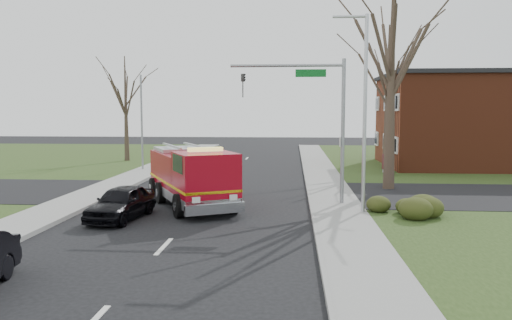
{
  "coord_description": "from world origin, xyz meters",
  "views": [
    {
      "loc": [
        4.19,
        -21.72,
        4.48
      ],
      "look_at": [
        2.39,
        2.78,
        2.0
      ],
      "focal_mm": 35.0,
      "sensor_mm": 36.0,
      "label": 1
    }
  ],
  "objects": [
    {
      "name": "bare_tree_far",
      "position": [
        11.0,
        15.0,
        6.49
      ],
      "size": [
        5.25,
        5.25,
        10.5
      ],
      "color": "#362820",
      "rests_on": "ground"
    },
    {
      "name": "bare_tree_near",
      "position": [
        9.5,
        6.0,
        7.41
      ],
      "size": [
        6.0,
        6.0,
        12.0
      ],
      "color": "#362820",
      "rests_on": "ground"
    },
    {
      "name": "utility_pole_far",
      "position": [
        -6.8,
        14.0,
        3.5
      ],
      "size": [
        0.14,
        0.14,
        7.0
      ],
      "primitive_type": "cylinder",
      "color": "gray",
      "rests_on": "ground"
    },
    {
      "name": "parked_car_maroon",
      "position": [
        -2.8,
        -2.03,
        0.69
      ],
      "size": [
        2.16,
        4.24,
        1.38
      ],
      "primitive_type": "imported",
      "rotation": [
        0.0,
        0.0,
        -0.13
      ],
      "color": "black",
      "rests_on": "ground"
    },
    {
      "name": "streetlight_pole",
      "position": [
        7.14,
        -0.5,
        4.55
      ],
      "size": [
        1.48,
        0.16,
        8.4
      ],
      "color": "#B7BABF",
      "rests_on": "ground"
    },
    {
      "name": "fire_engine",
      "position": [
        -0.5,
        1.01,
        1.31
      ],
      "size": [
        5.43,
        7.52,
        2.9
      ],
      "rotation": [
        0.0,
        0.0,
        0.47
      ],
      "color": "maroon",
      "rests_on": "ground"
    },
    {
      "name": "brick_building",
      "position": [
        19.0,
        18.0,
        3.66
      ],
      "size": [
        15.4,
        10.4,
        7.25
      ],
      "color": "maroon",
      "rests_on": "ground"
    },
    {
      "name": "sidewalk_right",
      "position": [
        6.2,
        0.0,
        0.07
      ],
      "size": [
        2.4,
        80.0,
        0.15
      ],
      "primitive_type": "cube",
      "color": "gray",
      "rests_on": "ground"
    },
    {
      "name": "hedge_corner",
      "position": [
        9.0,
        -1.0,
        0.58
      ],
      "size": [
        2.8,
        2.0,
        0.9
      ],
      "primitive_type": "ellipsoid",
      "color": "#2B3613",
      "rests_on": "lawn_right"
    },
    {
      "name": "traffic_signal_mast",
      "position": [
        5.21,
        1.5,
        4.71
      ],
      "size": [
        5.29,
        0.18,
        6.8
      ],
      "color": "gray",
      "rests_on": "ground"
    },
    {
      "name": "ground",
      "position": [
        0.0,
        0.0,
        0.0
      ],
      "size": [
        120.0,
        120.0,
        0.0
      ],
      "primitive_type": "plane",
      "color": "black",
      "rests_on": "ground"
    },
    {
      "name": "health_center_sign",
      "position": [
        10.5,
        12.5,
        0.88
      ],
      "size": [
        0.12,
        2.0,
        1.4
      ],
      "color": "#420F12",
      "rests_on": "ground"
    },
    {
      "name": "bare_tree_left",
      "position": [
        -10.0,
        20.0,
        5.56
      ],
      "size": [
        4.5,
        4.5,
        9.0
      ],
      "color": "#362820",
      "rests_on": "ground"
    },
    {
      "name": "sidewalk_left",
      "position": [
        -6.2,
        0.0,
        0.07
      ],
      "size": [
        2.4,
        80.0,
        0.15
      ],
      "primitive_type": "cube",
      "color": "gray",
      "rests_on": "ground"
    }
  ]
}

